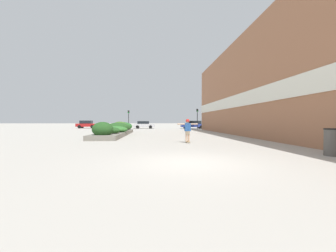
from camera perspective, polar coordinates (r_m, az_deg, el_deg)
ground_plane at (r=7.56m, az=5.88°, el=-9.21°), size 300.00×300.00×0.00m
building_wall_right at (r=21.60m, az=19.29°, el=9.90°), size 0.67×35.00×9.34m
planter_box at (r=23.29m, az=-12.86°, el=-0.85°), size 2.55×13.02×1.34m
skateboard at (r=14.34m, az=4.99°, el=-4.00°), size 0.27×0.71×0.09m
skateboarder at (r=14.29m, az=4.99°, el=-0.45°), size 1.33×0.30×1.43m
trash_bin at (r=10.98m, az=36.26°, el=-3.31°), size 0.60×0.60×1.09m
car_leftmost at (r=41.81m, az=6.43°, el=0.37°), size 4.46×2.03×1.46m
car_center_left at (r=44.21m, az=18.16°, el=0.45°), size 4.24×1.92×1.61m
car_center_right at (r=47.03m, az=-19.92°, el=0.42°), size 3.95×1.94×1.52m
car_rightmost at (r=42.80m, az=-6.13°, el=0.35°), size 3.91×1.89×1.40m
traffic_light_left at (r=38.26m, az=-9.98°, el=2.43°), size 0.28×0.30×3.20m
traffic_light_right at (r=38.21m, az=7.46°, el=2.68°), size 0.28×0.30×3.47m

